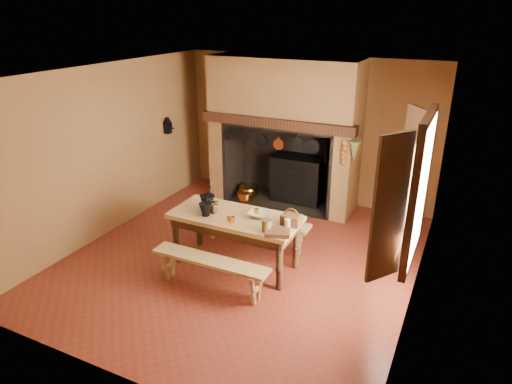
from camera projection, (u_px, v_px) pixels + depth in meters
floor at (243, 257)px, 7.08m from camera, size 5.50×5.50×0.00m
ceiling at (241, 73)px, 6.03m from camera, size 5.50×5.50×0.00m
back_wall at (307, 130)px, 8.85m from camera, size 5.00×0.02×2.80m
wall_left at (108, 151)px, 7.56m from camera, size 0.02×5.50×2.80m
wall_right at (424, 203)px, 5.55m from camera, size 0.02×5.50×2.80m
wall_front at (107, 262)px, 4.26m from camera, size 5.00×0.02×2.80m
chimney_breast at (285, 112)px, 8.45m from camera, size 2.95×0.96×2.80m
iron_range at (298, 178)px, 8.96m from camera, size 1.12×0.55×1.60m
hearth_pans at (247, 192)px, 9.32m from camera, size 0.51×0.62×0.20m
hanging_pans at (272, 142)px, 8.22m from camera, size 1.92×0.29×0.27m
onion_string at (344, 153)px, 7.68m from camera, size 0.12×0.10×0.46m
herb_bunch at (354, 152)px, 7.58m from camera, size 0.20×0.20×0.35m
window at (410, 189)px, 5.17m from camera, size 0.39×1.75×1.76m
wall_coffee_mill at (168, 124)px, 8.78m from camera, size 0.23×0.16×0.31m
work_table at (235, 223)px, 6.63m from camera, size 1.89×0.84×0.82m
bench_front at (210, 267)px, 6.15m from camera, size 1.70×0.30×0.48m
bench_back at (254, 225)px, 7.29m from camera, size 1.83×0.32×0.51m
mortar_large at (207, 202)px, 6.72m from camera, size 0.22×0.22×0.38m
mortar_small at (205, 209)px, 6.53m from camera, size 0.19×0.19×0.32m
coffee_grinder at (213, 207)px, 6.66m from camera, size 0.17×0.14×0.19m
brass_mug_a at (204, 211)px, 6.60m from camera, size 0.10×0.10×0.08m
brass_mug_b at (256, 211)px, 6.62m from camera, size 0.07×0.07×0.08m
mixing_bowl at (259, 214)px, 6.53m from camera, size 0.32×0.32×0.08m
stoneware_crock at (267, 225)px, 6.09m from camera, size 0.17×0.17×0.17m
glass_jar at (287, 224)px, 6.15m from camera, size 0.09×0.09×0.14m
wicker_basket at (291, 219)px, 6.27m from camera, size 0.27×0.20×0.25m
wooden_tray at (278, 233)px, 6.01m from camera, size 0.39×0.33×0.06m
brass_cup at (231, 220)px, 6.33m from camera, size 0.15×0.15×0.09m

